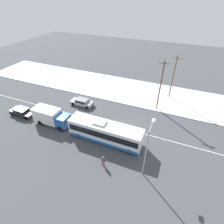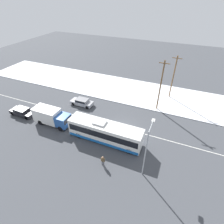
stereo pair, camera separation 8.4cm
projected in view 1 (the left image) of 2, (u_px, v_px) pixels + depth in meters
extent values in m
plane|color=#424449|center=(123.00, 128.00, 28.92)|extent=(120.00, 120.00, 0.00)
cube|color=white|center=(143.00, 93.00, 38.39)|extent=(80.00, 11.51, 0.12)
cube|color=silver|center=(123.00, 128.00, 28.92)|extent=(60.00, 0.12, 0.00)
cube|color=white|center=(105.00, 132.00, 25.72)|extent=(11.15, 2.55, 2.77)
cube|color=black|center=(105.00, 130.00, 25.52)|extent=(10.70, 2.57, 1.05)
cube|color=blue|center=(105.00, 137.00, 26.38)|extent=(11.04, 2.57, 0.50)
cube|color=#B2B2B2|center=(100.00, 123.00, 25.10)|extent=(1.80, 1.40, 0.24)
cylinder|color=black|center=(129.00, 151.00, 24.22)|extent=(1.00, 0.28, 1.00)
cylinder|color=black|center=(134.00, 140.00, 25.93)|extent=(1.00, 0.28, 1.00)
cylinder|color=black|center=(79.00, 135.00, 26.79)|extent=(1.00, 0.28, 1.00)
cylinder|color=black|center=(86.00, 126.00, 28.50)|extent=(1.00, 0.28, 1.00)
cube|color=silver|center=(47.00, 115.00, 29.17)|extent=(4.43, 2.30, 2.35)
cube|color=#2856A3|center=(63.00, 120.00, 28.32)|extent=(1.90, 2.18, 1.83)
cube|color=black|center=(68.00, 120.00, 27.81)|extent=(0.06, 1.95, 0.80)
cylinder|color=black|center=(60.00, 129.00, 28.11)|extent=(0.90, 0.26, 0.90)
cylinder|color=black|center=(68.00, 121.00, 29.64)|extent=(0.90, 0.26, 0.90)
cylinder|color=black|center=(41.00, 123.00, 29.39)|extent=(0.90, 0.26, 0.90)
cylinder|color=black|center=(48.00, 116.00, 30.92)|extent=(0.90, 0.26, 0.90)
cube|color=#9E9EA3|center=(82.00, 103.00, 34.31)|extent=(4.43, 1.80, 0.64)
cube|color=gray|center=(82.00, 100.00, 33.94)|extent=(2.30, 1.66, 0.51)
cube|color=black|center=(82.00, 100.00, 33.93)|extent=(2.12, 1.69, 0.41)
cylinder|color=black|center=(73.00, 104.00, 34.32)|extent=(0.64, 0.22, 0.64)
cylinder|color=black|center=(77.00, 100.00, 35.51)|extent=(0.64, 0.22, 0.64)
cylinder|color=black|center=(87.00, 107.00, 33.33)|extent=(0.64, 0.22, 0.64)
cylinder|color=black|center=(91.00, 103.00, 34.52)|extent=(0.64, 0.22, 0.64)
cube|color=black|center=(22.00, 113.00, 31.54)|extent=(4.63, 1.80, 0.69)
cube|color=black|center=(21.00, 110.00, 31.24)|extent=(2.41, 1.66, 0.48)
cube|color=black|center=(21.00, 110.00, 31.23)|extent=(2.22, 1.69, 0.38)
cylinder|color=black|center=(26.00, 118.00, 30.58)|extent=(0.64, 0.22, 0.64)
cylinder|color=black|center=(33.00, 113.00, 31.77)|extent=(0.64, 0.22, 0.64)
cylinder|color=black|center=(12.00, 114.00, 31.64)|extent=(0.64, 0.22, 0.64)
cylinder|color=black|center=(19.00, 109.00, 32.82)|extent=(0.64, 0.22, 0.64)
cylinder|color=#23232D|center=(102.00, 163.00, 22.77)|extent=(0.11, 0.11, 0.73)
cylinder|color=#23232D|center=(104.00, 163.00, 22.70)|extent=(0.11, 0.11, 0.73)
cube|color=brown|center=(103.00, 160.00, 22.34)|extent=(0.38, 0.21, 0.60)
sphere|color=tan|center=(103.00, 157.00, 22.10)|extent=(0.25, 0.25, 0.25)
cylinder|color=brown|center=(101.00, 159.00, 22.44)|extent=(0.10, 0.10, 0.57)
cylinder|color=brown|center=(105.00, 160.00, 22.29)|extent=(0.10, 0.10, 0.57)
cylinder|color=#9EA3A8|center=(145.00, 155.00, 19.83)|extent=(0.14, 0.14, 7.05)
cylinder|color=#9EA3A8|center=(151.00, 126.00, 18.71)|extent=(0.10, 2.25, 0.10)
cube|color=silver|center=(154.00, 121.00, 19.60)|extent=(0.36, 0.60, 0.16)
cylinder|color=brown|center=(160.00, 87.00, 30.79)|extent=(0.24, 0.24, 9.49)
cube|color=brown|center=(164.00, 63.00, 28.33)|extent=(1.80, 0.12, 0.12)
cylinder|color=brown|center=(173.00, 78.00, 34.70)|extent=(0.24, 0.24, 8.80)
cube|color=brown|center=(177.00, 58.00, 32.43)|extent=(1.80, 0.12, 0.12)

